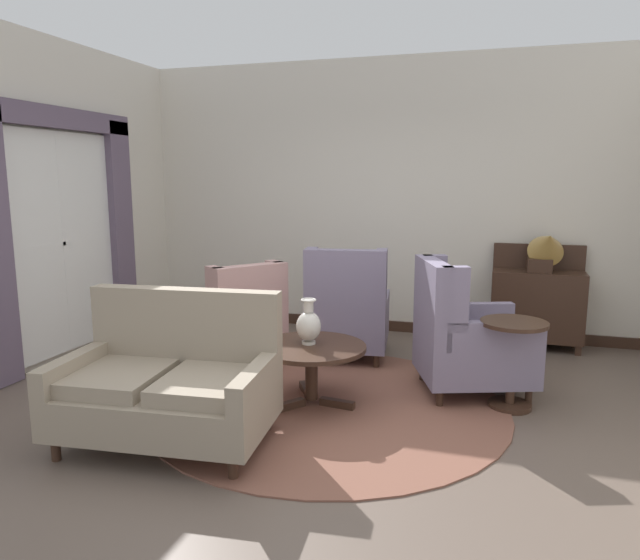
{
  "coord_description": "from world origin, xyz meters",
  "views": [
    {
      "loc": [
        1.22,
        -3.9,
        1.77
      ],
      "look_at": [
        -0.23,
        0.83,
        0.9
      ],
      "focal_mm": 32.86,
      "sensor_mm": 36.0,
      "label": 1
    }
  ],
  "objects": [
    {
      "name": "area_rug",
      "position": [
        0.0,
        0.3,
        0.01
      ],
      "size": [
        2.8,
        2.8,
        0.01
      ],
      "primitive_type": "cylinder",
      "color": "brown",
      "rests_on": "ground"
    },
    {
      "name": "baseboard_back",
      "position": [
        0.0,
        2.71,
        0.06
      ],
      "size": [
        5.84,
        0.03,
        0.12
      ],
      "primitive_type": "cube",
      "color": "#382319",
      "rests_on": "ground"
    },
    {
      "name": "sideboard",
      "position": [
        1.64,
        2.47,
        0.47
      ],
      "size": [
        0.92,
        0.39,
        1.08
      ],
      "color": "#382319",
      "rests_on": "ground"
    },
    {
      "name": "porcelain_vase",
      "position": [
        -0.16,
        0.32,
        0.64
      ],
      "size": [
        0.2,
        0.2,
        0.36
      ],
      "color": "beige",
      "rests_on": "coffee_table"
    },
    {
      "name": "coffee_table",
      "position": [
        -0.13,
        0.29,
        0.39
      ],
      "size": [
        0.86,
        0.86,
        0.48
      ],
      "color": "#382319",
      "rests_on": "ground"
    },
    {
      "name": "armchair_near_sideboard",
      "position": [
        0.99,
        0.91,
        0.46
      ],
      "size": [
        1.08,
        1.01,
        1.12
      ],
      "rotation": [
        0.0,
        0.0,
        1.92
      ],
      "color": "slate",
      "rests_on": "ground"
    },
    {
      "name": "armchair_near_window",
      "position": [
        -1.12,
        1.09,
        0.43
      ],
      "size": [
        1.07,
        1.05,
        0.99
      ],
      "rotation": [
        0.0,
        0.0,
        4.06
      ],
      "color": "tan",
      "rests_on": "ground"
    },
    {
      "name": "wall_left",
      "position": [
        -2.92,
        0.83,
        1.54
      ],
      "size": [
        0.08,
        3.87,
        3.09
      ],
      "primitive_type": "cube",
      "color": "silver",
      "rests_on": "ground"
    },
    {
      "name": "side_table",
      "position": [
        1.37,
        0.68,
        0.42
      ],
      "size": [
        0.51,
        0.51,
        0.69
      ],
      "color": "#382319",
      "rests_on": "ground"
    },
    {
      "name": "armchair_back_corner",
      "position": [
        -0.16,
        1.54,
        0.45
      ],
      "size": [
        0.88,
        0.99,
        1.12
      ],
      "rotation": [
        0.0,
        0.0,
        3.28
      ],
      "color": "slate",
      "rests_on": "ground"
    },
    {
      "name": "window_with_curtains",
      "position": [
        -2.82,
        0.81,
        1.3
      ],
      "size": [
        0.12,
        2.05,
        2.42
      ],
      "color": "silver"
    },
    {
      "name": "wall_back",
      "position": [
        0.0,
        2.77,
        1.54
      ],
      "size": [
        6.0,
        0.08,
        3.09
      ],
      "primitive_type": "cube",
      "color": "silver",
      "rests_on": "ground"
    },
    {
      "name": "settee",
      "position": [
        -0.85,
        -0.61,
        0.4
      ],
      "size": [
        1.46,
        0.98,
        1.0
      ],
      "rotation": [
        0.0,
        0.0,
        0.09
      ],
      "color": "gray",
      "rests_on": "ground"
    },
    {
      "name": "ground",
      "position": [
        0.0,
        0.0,
        0.0
      ],
      "size": [
        8.18,
        8.18,
        0.0
      ],
      "primitive_type": "plane",
      "color": "brown"
    },
    {
      "name": "gramophone",
      "position": [
        1.69,
        2.38,
        1.08
      ],
      "size": [
        0.39,
        0.49,
        0.54
      ],
      "color": "#382319",
      "rests_on": "sideboard"
    }
  ]
}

